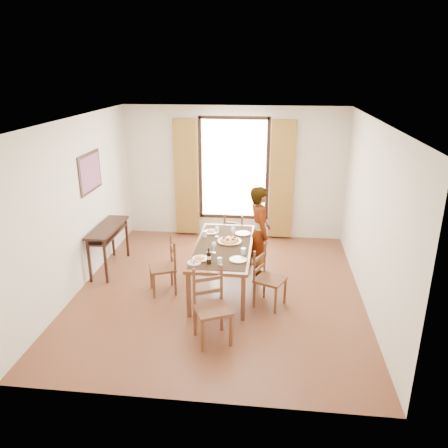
# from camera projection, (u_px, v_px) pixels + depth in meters

# --- Properties ---
(ground) EXTENTS (5.00, 5.00, 0.00)m
(ground) POSITION_uv_depth(u_px,v_px,m) (219.00, 290.00, 7.06)
(ground) COLOR #5B2E1C
(ground) RESTS_ON ground
(room_shell) EXTENTS (4.60, 5.10, 2.74)m
(room_shell) POSITION_uv_depth(u_px,v_px,m) (220.00, 197.00, 6.66)
(room_shell) COLOR beige
(room_shell) RESTS_ON ground
(console_table) EXTENTS (0.38, 1.20, 0.80)m
(console_table) POSITION_uv_depth(u_px,v_px,m) (108.00, 233.00, 7.60)
(console_table) COLOR black
(console_table) RESTS_ON ground
(dining_table) EXTENTS (0.90, 1.98, 0.76)m
(dining_table) POSITION_uv_depth(u_px,v_px,m) (223.00, 249.00, 6.91)
(dining_table) COLOR brown
(dining_table) RESTS_ON ground
(chair_west) EXTENTS (0.51, 0.51, 0.88)m
(chair_west) POSITION_uv_depth(u_px,v_px,m) (165.00, 268.00, 6.90)
(chair_west) COLOR brown
(chair_west) RESTS_ON ground
(chair_north) EXTENTS (0.49, 0.49, 0.89)m
(chair_north) POSITION_uv_depth(u_px,v_px,m) (236.00, 237.00, 8.12)
(chair_north) COLOR brown
(chair_north) RESTS_ON ground
(chair_south) EXTENTS (0.58, 0.58, 0.98)m
(chair_south) POSITION_uv_depth(u_px,v_px,m) (212.00, 309.00, 5.65)
(chair_south) COLOR brown
(chair_south) RESTS_ON ground
(chair_east) EXTENTS (0.54, 0.54, 0.92)m
(chair_east) POSITION_uv_depth(u_px,v_px,m) (268.00, 279.00, 6.50)
(chair_east) COLOR brown
(chair_east) RESTS_ON ground
(man) EXTENTS (0.77, 0.66, 1.60)m
(man) POSITION_uv_depth(u_px,v_px,m) (260.00, 233.00, 7.26)
(man) COLOR gray
(man) RESTS_ON ground
(plate_sw) EXTENTS (0.27, 0.27, 0.05)m
(plate_sw) POSITION_uv_depth(u_px,v_px,m) (200.00, 258.00, 6.37)
(plate_sw) COLOR silver
(plate_sw) RESTS_ON dining_table
(plate_se) EXTENTS (0.27, 0.27, 0.05)m
(plate_se) POSITION_uv_depth(u_px,v_px,m) (238.00, 259.00, 6.34)
(plate_se) COLOR silver
(plate_se) RESTS_ON dining_table
(plate_nw) EXTENTS (0.27, 0.27, 0.05)m
(plate_nw) POSITION_uv_depth(u_px,v_px,m) (211.00, 231.00, 7.40)
(plate_nw) COLOR silver
(plate_nw) RESTS_ON dining_table
(plate_ne) EXTENTS (0.27, 0.27, 0.05)m
(plate_ne) POSITION_uv_depth(u_px,v_px,m) (243.00, 233.00, 7.33)
(plate_ne) COLOR silver
(plate_ne) RESTS_ON dining_table
(pasta_platter) EXTENTS (0.40, 0.40, 0.10)m
(pasta_platter) POSITION_uv_depth(u_px,v_px,m) (229.00, 239.00, 6.99)
(pasta_platter) COLOR #C86919
(pasta_platter) RESTS_ON dining_table
(caprese_plate) EXTENTS (0.20, 0.20, 0.04)m
(caprese_plate) POSITION_uv_depth(u_px,v_px,m) (194.00, 262.00, 6.24)
(caprese_plate) COLOR silver
(caprese_plate) RESTS_ON dining_table
(wine_glass_a) EXTENTS (0.08, 0.08, 0.18)m
(wine_glass_a) POSITION_uv_depth(u_px,v_px,m) (214.00, 247.00, 6.57)
(wine_glass_a) COLOR white
(wine_glass_a) RESTS_ON dining_table
(wine_glass_b) EXTENTS (0.08, 0.08, 0.18)m
(wine_glass_b) POSITION_uv_depth(u_px,v_px,m) (233.00, 232.00, 7.17)
(wine_glass_b) COLOR white
(wine_glass_b) RESTS_ON dining_table
(wine_glass_c) EXTENTS (0.08, 0.08, 0.18)m
(wine_glass_c) POSITION_uv_depth(u_px,v_px,m) (217.00, 232.00, 7.19)
(wine_glass_c) COLOR white
(wine_glass_c) RESTS_ON dining_table
(tumbler_a) EXTENTS (0.07, 0.07, 0.10)m
(tumbler_a) POSITION_uv_depth(u_px,v_px,m) (243.00, 251.00, 6.53)
(tumbler_a) COLOR silver
(tumbler_a) RESTS_ON dining_table
(tumbler_b) EXTENTS (0.07, 0.07, 0.10)m
(tumbler_b) POSITION_uv_depth(u_px,v_px,m) (205.00, 234.00, 7.20)
(tumbler_b) COLOR silver
(tumbler_b) RESTS_ON dining_table
(tumbler_c) EXTENTS (0.07, 0.07, 0.10)m
(tumbler_c) POSITION_uv_depth(u_px,v_px,m) (220.00, 261.00, 6.20)
(tumbler_c) COLOR silver
(tumbler_c) RESTS_ON dining_table
(wine_bottle) EXTENTS (0.07, 0.07, 0.25)m
(wine_bottle) POSITION_uv_depth(u_px,v_px,m) (209.00, 256.00, 6.20)
(wine_bottle) COLOR black
(wine_bottle) RESTS_ON dining_table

